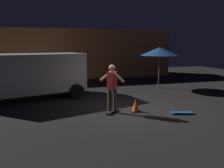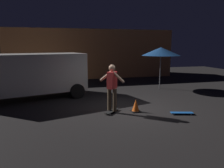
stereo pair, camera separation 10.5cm
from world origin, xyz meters
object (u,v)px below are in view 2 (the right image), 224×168
parked_van (32,73)px  skater (112,84)px  skateboard_ridden (112,111)px  traffic_cone (136,106)px  patio_umbrella (161,51)px  skateboard_spare (182,113)px

parked_van → skater: bearing=-45.3°
skateboard_ridden → skater: (0.00, -0.00, 0.98)m
traffic_cone → skater: bearing=172.7°
patio_umbrella → skateboard_spare: 5.08m
parked_van → skateboard_spare: bearing=-35.9°
skateboard_ridden → traffic_cone: bearing=-7.3°
skateboard_ridden → skater: skater is taller
traffic_cone → patio_umbrella: bearing=52.7°
skateboard_ridden → traffic_cone: size_ratio=1.53×
patio_umbrella → traffic_cone: size_ratio=5.00×
skateboard_ridden → traffic_cone: (0.87, -0.11, 0.16)m
skateboard_spare → skater: bearing=160.3°
skateboard_spare → patio_umbrella: bearing=72.8°
skateboard_ridden → traffic_cone: 0.89m
skater → skateboard_ridden: bearing=153.4°
parked_van → skateboard_spare: (5.29, -3.82, -1.11)m
skateboard_spare → skateboard_ridden: bearing=160.3°
traffic_cone → skateboard_spare: bearing=-26.3°
parked_van → traffic_cone: size_ratio=10.74×
skater → traffic_cone: 1.20m
skater → traffic_cone: skater is taller
parked_van → skateboard_ridden: bearing=-45.3°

